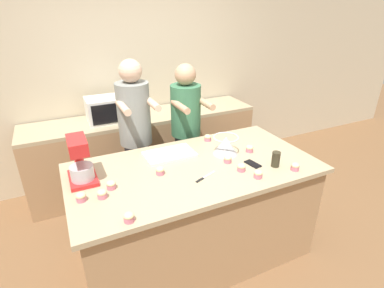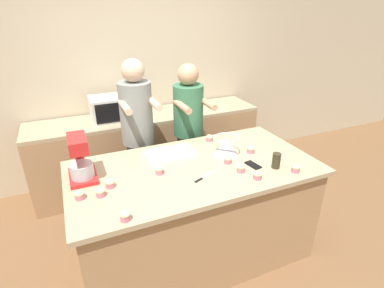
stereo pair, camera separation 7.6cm
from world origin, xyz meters
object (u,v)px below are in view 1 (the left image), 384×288
Objects in this scene: person_left at (136,140)px; microwave_oven at (107,109)px; drinking_glass at (276,159)px; cupcake_3 at (228,159)px; stand_mixer at (80,162)px; baking_tray at (169,154)px; cell_phone at (253,164)px; knife at (205,177)px; cupcake_9 at (241,167)px; cupcake_4 at (258,174)px; mixing_bowl at (226,145)px; cupcake_1 at (102,194)px; cupcake_6 at (111,185)px; cupcake_5 at (81,197)px; cupcake_7 at (250,149)px; cupcake_2 at (129,217)px; cupcake_0 at (295,166)px; cupcake_8 at (208,138)px; cupcake_10 at (160,170)px; person_right at (186,135)px.

microwave_oven is at bearing 103.04° from person_left.
drinking_glass reaches higher than cupcake_3.
baking_tray is at bearing 7.48° from stand_mixer.
baking_tray is 2.87× the size of cell_phone.
knife is 0.32m from cupcake_9.
cupcake_4 is at bearing -24.00° from stand_mixer.
cupcake_1 is at bearing -169.03° from mixing_bowl.
cupcake_6 is at bearing 169.19° from drinking_glass.
cell_phone is 2.23× the size of cupcake_5.
stand_mixer is 1.44m from cupcake_7.
cupcake_9 is at bearing -66.16° from microwave_oven.
cupcake_2 is (-0.66, -0.26, 0.03)m from knife.
drinking_glass is at bearing -34.98° from cupcake_3.
stand_mixer is 5.09× the size of cupcake_0.
drinking_glass is at bearing -6.61° from cupcake_1.
stand_mixer is 0.76m from baking_tray.
knife is at bearing -141.49° from mixing_bowl.
cupcake_10 is (-0.64, -0.40, 0.00)m from cupcake_8.
cupcake_5 is at bearing 173.07° from drinking_glass.
drinking_glass is at bearing 130.04° from cupcake_0.
cell_phone is 2.23× the size of cupcake_4.
cupcake_8 is 0.76m from cupcake_10.
cupcake_9 is (1.00, -0.19, 0.00)m from cupcake_6.
cupcake_1 is at bearing 174.79° from knife.
cupcake_3 is at bearing -89.76° from person_right.
mixing_bowl is at bearing 7.60° from cupcake_10.
cupcake_5 is at bearing 174.03° from knife.
cupcake_8 is at bearing 110.77° from drinking_glass.
cupcake_6 is 1.00× the size of cupcake_8.
cupcake_0 is (0.71, -0.21, 0.03)m from knife.
cupcake_7 is (1.48, 0.13, 0.00)m from cupcake_5.
cell_phone is at bearing 64.63° from cupcake_4.
mixing_bowl reaches higher than cupcake_6.
knife is at bearing 21.20° from cupcake_2.
cupcake_0 is 1.00× the size of cupcake_5.
cupcake_10 is (0.37, 0.46, 0.00)m from cupcake_2.
microwave_oven is at bearing 79.44° from cupcake_6.
mixing_bowl is at bearing 163.56° from cupcake_7.
knife is at bearing -178.42° from cell_phone.
knife is 0.32m from cupcake_3.
cupcake_9 is at bearing 169.51° from drinking_glass.
cupcake_1 is (-0.50, -0.91, 0.06)m from person_left.
cupcake_10 is at bearing -126.69° from person_right.
cupcake_6 is at bearing 162.42° from cupcake_4.
person_right is at bearing 109.76° from cupcake_0.
cupcake_3 and cupcake_10 have the same top height.
cupcake_4 is (0.37, -0.18, 0.03)m from knife.
mixing_bowl is 1.77× the size of drinking_glass.
cupcake_5 is 1.00× the size of cupcake_9.
cupcake_10 is at bearing 157.80° from cupcake_0.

